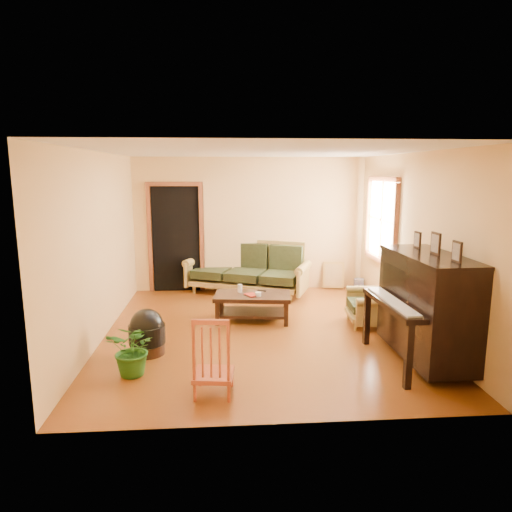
{
  "coord_description": "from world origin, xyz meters",
  "views": [
    {
      "loc": [
        -0.55,
        -6.38,
        2.33
      ],
      "look_at": [
        -0.06,
        0.2,
        1.1
      ],
      "focal_mm": 32.0,
      "sensor_mm": 36.0,
      "label": 1
    }
  ],
  "objects": [
    {
      "name": "floor",
      "position": [
        0.0,
        0.0,
        0.0
      ],
      "size": [
        5.0,
        5.0,
        0.0
      ],
      "primitive_type": "plane",
      "color": "#5D2B0C",
      "rests_on": "ground"
    },
    {
      "name": "doorway",
      "position": [
        -1.45,
        2.48,
        1.02
      ],
      "size": [
        1.08,
        0.16,
        2.05
      ],
      "primitive_type": "cube",
      "color": "black",
      "rests_on": "floor"
    },
    {
      "name": "window",
      "position": [
        2.21,
        1.3,
        1.5
      ],
      "size": [
        0.12,
        1.36,
        1.46
      ],
      "primitive_type": "cube",
      "color": "white",
      "rests_on": "right_wall"
    },
    {
      "name": "sofa",
      "position": [
        -0.09,
        2.18,
        0.5
      ],
      "size": [
        2.51,
        1.79,
        0.99
      ],
      "primitive_type": "cube",
      "rotation": [
        0.0,
        0.0,
        -0.4
      ],
      "color": "olive",
      "rests_on": "floor"
    },
    {
      "name": "coffee_table",
      "position": [
        -0.09,
        0.53,
        0.21
      ],
      "size": [
        1.25,
        0.78,
        0.43
      ],
      "primitive_type": "cube",
      "rotation": [
        0.0,
        0.0,
        -0.12
      ],
      "color": "black",
      "rests_on": "floor"
    },
    {
      "name": "armchair",
      "position": [
        1.69,
        0.19,
        0.39
      ],
      "size": [
        0.8,
        0.83,
        0.78
      ],
      "primitive_type": "cube",
      "rotation": [
        0.0,
        0.0,
        -0.08
      ],
      "color": "olive",
      "rests_on": "floor"
    },
    {
      "name": "piano",
      "position": [
        1.92,
        -1.23,
        0.68
      ],
      "size": [
        0.95,
        1.56,
        1.36
      ],
      "primitive_type": "cube",
      "rotation": [
        0.0,
        0.0,
        0.03
      ],
      "color": "black",
      "rests_on": "floor"
    },
    {
      "name": "footstool",
      "position": [
        -1.54,
        -0.71,
        0.22
      ],
      "size": [
        0.53,
        0.53,
        0.44
      ],
      "primitive_type": "cylinder",
      "rotation": [
        0.0,
        0.0,
        0.16
      ],
      "color": "black",
      "rests_on": "floor"
    },
    {
      "name": "red_chair",
      "position": [
        -0.66,
        -1.86,
        0.44
      ],
      "size": [
        0.46,
        0.49,
        0.88
      ],
      "primitive_type": "cube",
      "rotation": [
        0.0,
        0.0,
        -0.11
      ],
      "color": "#94371A",
      "rests_on": "floor"
    },
    {
      "name": "leaning_frame",
      "position": [
        1.67,
        2.4,
        0.28
      ],
      "size": [
        0.43,
        0.18,
        0.56
      ],
      "primitive_type": "cube",
      "rotation": [
        0.0,
        0.0,
        -0.21
      ],
      "color": "#B68D3C",
      "rests_on": "floor"
    },
    {
      "name": "ceramic_crock",
      "position": [
        2.12,
        2.17,
        0.12
      ],
      "size": [
        0.21,
        0.21,
        0.24
      ],
      "primitive_type": "cylinder",
      "rotation": [
        0.0,
        0.0,
        0.1
      ],
      "color": "#324197",
      "rests_on": "floor"
    },
    {
      "name": "potted_plant",
      "position": [
        -1.58,
        -1.34,
        0.32
      ],
      "size": [
        0.7,
        0.65,
        0.64
      ],
      "primitive_type": "imported",
      "rotation": [
        0.0,
        0.0,
        -0.33
      ],
      "color": "#235C1A",
      "rests_on": "floor"
    },
    {
      "name": "book",
      "position": [
        -0.18,
        0.41,
        0.44
      ],
      "size": [
        0.25,
        0.27,
        0.02
      ],
      "primitive_type": "imported",
      "rotation": [
        0.0,
        0.0,
        0.49
      ],
      "color": "maroon",
      "rests_on": "coffee_table"
    },
    {
      "name": "candle",
      "position": [
        -0.28,
        0.67,
        0.49
      ],
      "size": [
        0.1,
        0.1,
        0.13
      ],
      "primitive_type": "cylinder",
      "rotation": [
        0.0,
        0.0,
        0.38
      ],
      "color": "silver",
      "rests_on": "coffee_table"
    },
    {
      "name": "glass_jar",
      "position": [
        -0.01,
        0.4,
        0.46
      ],
      "size": [
        0.1,
        0.1,
        0.06
      ],
      "primitive_type": "cylinder",
      "rotation": [
        0.0,
        0.0,
        0.04
      ],
      "color": "white",
      "rests_on": "coffee_table"
    },
    {
      "name": "remote",
      "position": [
        0.08,
        0.71,
        0.44
      ],
      "size": [
        0.15,
        0.09,
        0.01
      ],
      "primitive_type": "cube",
      "rotation": [
        0.0,
        0.0,
        -0.41
      ],
      "color": "black",
      "rests_on": "coffee_table"
    }
  ]
}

